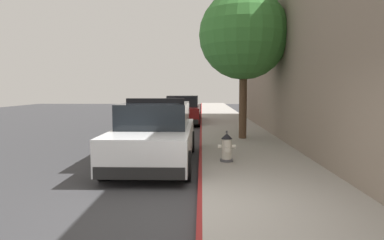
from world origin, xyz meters
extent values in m
cube|color=#353538|center=(-4.61, 10.00, -0.10)|extent=(33.02, 60.00, 0.20)
cube|color=#9E9991|center=(1.39, 10.00, 0.07)|extent=(2.78, 60.00, 0.14)
cube|color=maroon|center=(-0.04, 10.00, 0.07)|extent=(0.08, 60.00, 0.14)
cube|color=gray|center=(6.65, 8.97, 2.61)|extent=(7.73, 22.82, 5.21)
cube|color=black|center=(2.81, 2.58, 2.87)|extent=(0.06, 1.30, 1.10)
cube|color=black|center=(2.81, 8.97, 2.87)|extent=(0.06, 1.30, 1.10)
cube|color=black|center=(2.81, 15.36, 2.87)|extent=(0.06, 1.30, 1.10)
cube|color=white|center=(-1.20, 3.67, 0.58)|extent=(1.84, 4.80, 0.76)
cube|color=black|center=(-1.20, 3.82, 1.26)|extent=(1.64, 2.50, 0.60)
cube|color=black|center=(-1.20, 1.33, 0.32)|extent=(1.76, 0.16, 0.24)
cube|color=black|center=(-1.20, 6.01, 0.32)|extent=(1.76, 0.16, 0.24)
cylinder|color=black|center=(-2.06, 5.37, 0.32)|extent=(0.22, 0.64, 0.64)
cylinder|color=black|center=(-0.34, 5.37, 0.32)|extent=(0.22, 0.64, 0.64)
cylinder|color=black|center=(-2.06, 1.97, 0.32)|extent=(0.22, 0.64, 0.64)
cylinder|color=black|center=(-0.34, 1.97, 0.32)|extent=(0.22, 0.64, 0.64)
cube|color=black|center=(-1.20, 3.77, 1.62)|extent=(1.48, 0.20, 0.12)
cube|color=red|center=(-1.55, 3.77, 1.62)|extent=(0.44, 0.18, 0.11)
cube|color=#1E33E0|center=(-0.85, 3.77, 1.62)|extent=(0.44, 0.18, 0.11)
cube|color=maroon|center=(-1.04, 14.28, 0.58)|extent=(1.84, 4.80, 0.76)
cube|color=black|center=(-1.04, 14.43, 1.26)|extent=(1.64, 2.50, 0.60)
cube|color=black|center=(-1.04, 11.94, 0.32)|extent=(1.76, 0.16, 0.24)
cube|color=black|center=(-1.04, 16.62, 0.32)|extent=(1.76, 0.16, 0.24)
cylinder|color=black|center=(-1.90, 15.98, 0.32)|extent=(0.22, 0.64, 0.64)
cylinder|color=black|center=(-0.18, 15.98, 0.32)|extent=(0.22, 0.64, 0.64)
cylinder|color=black|center=(-1.90, 12.58, 0.32)|extent=(0.22, 0.64, 0.64)
cylinder|color=black|center=(-0.18, 12.58, 0.32)|extent=(0.22, 0.64, 0.64)
cylinder|color=#4C4C51|center=(0.61, 3.33, 0.17)|extent=(0.32, 0.32, 0.06)
cylinder|color=silver|center=(0.61, 3.33, 0.45)|extent=(0.24, 0.24, 0.50)
cone|color=black|center=(0.61, 3.33, 0.77)|extent=(0.28, 0.28, 0.14)
cylinder|color=#4C4C51|center=(0.61, 3.33, 0.87)|extent=(0.05, 0.05, 0.06)
cylinder|color=silver|center=(0.44, 3.33, 0.51)|extent=(0.10, 0.10, 0.10)
cylinder|color=silver|center=(0.78, 3.33, 0.51)|extent=(0.10, 0.10, 0.10)
cylinder|color=silver|center=(0.61, 3.15, 0.46)|extent=(0.13, 0.12, 0.13)
cylinder|color=brown|center=(1.48, 7.50, 1.43)|extent=(0.28, 0.28, 2.59)
sphere|color=#387A33|center=(1.48, 7.50, 3.84)|extent=(3.18, 3.18, 3.18)
camera|label=1|loc=(-0.01, -5.30, 1.92)|focal=33.12mm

